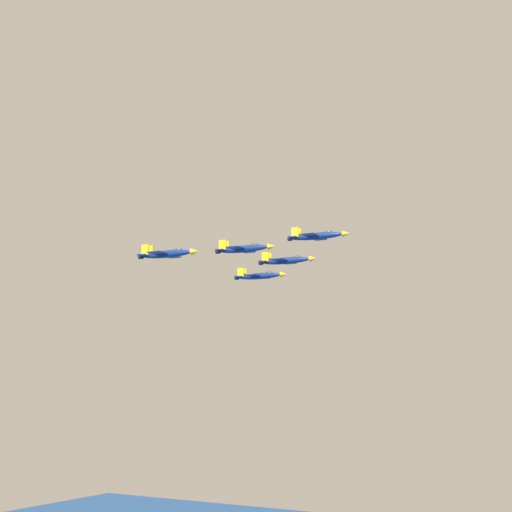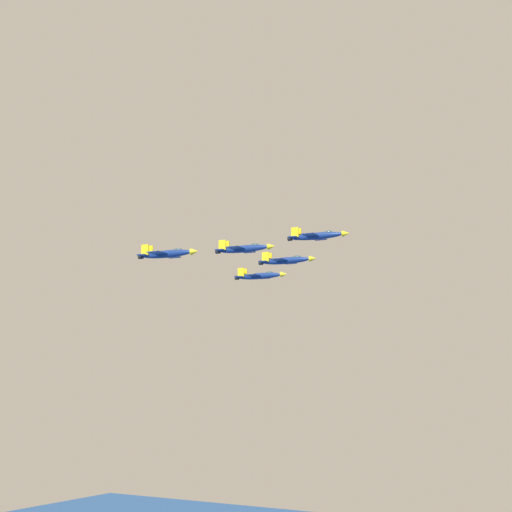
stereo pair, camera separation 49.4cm
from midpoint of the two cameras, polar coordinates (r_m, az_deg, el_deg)
jet_lead at (r=176.46m, az=4.46°, el=1.50°), size 9.27×15.13×3.18m
jet_left_wingman at (r=191.14m, az=2.16°, el=-0.33°), size 9.54×15.65×3.29m
jet_right_wingman at (r=171.46m, az=-1.00°, el=0.55°), size 9.09×14.91×3.14m
jet_left_outer at (r=206.45m, az=0.18°, el=-1.48°), size 9.52×15.64×3.29m
jet_right_outer at (r=168.44m, az=-6.72°, el=0.17°), size 9.40×15.43×3.24m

